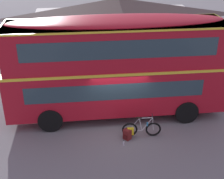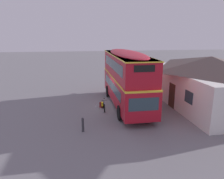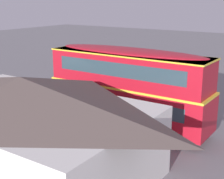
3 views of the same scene
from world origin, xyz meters
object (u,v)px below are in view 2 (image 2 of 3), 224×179
double_decker_bus (127,76)px  backpack_on_ground (102,104)px  touring_bicycle (104,105)px  water_bottle_clear_plastic (96,106)px  kerb_bollard (83,124)px

double_decker_bus → backpack_on_ground: size_ratio=19.44×
touring_bicycle → water_bottle_clear_plastic: (-0.82, -0.58, -0.25)m
touring_bicycle → backpack_on_ground: touring_bicycle is taller
backpack_on_ground → water_bottle_clear_plastic: 0.52m
touring_bicycle → kerb_bollard: touring_bicycle is taller
backpack_on_ground → water_bottle_clear_plastic: size_ratio=1.99×
water_bottle_clear_plastic → kerb_bollard: size_ratio=0.27×
touring_bicycle → kerb_bollard: (3.94, -1.89, 0.13)m
backpack_on_ground → kerb_bollard: kerb_bollard is taller
double_decker_bus → backpack_on_ground: (0.17, -2.22, -2.37)m
backpack_on_ground → water_bottle_clear_plastic: backpack_on_ground is taller
water_bottle_clear_plastic → touring_bicycle: bearing=35.6°
backpack_on_ground → double_decker_bus: bearing=94.4°
touring_bicycle → backpack_on_ground: bearing=-167.3°
backpack_on_ground → water_bottle_clear_plastic: (-0.22, -0.45, -0.15)m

